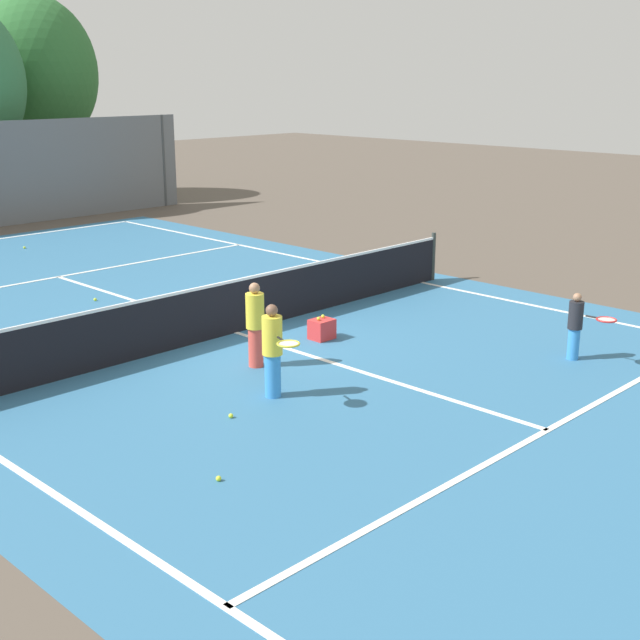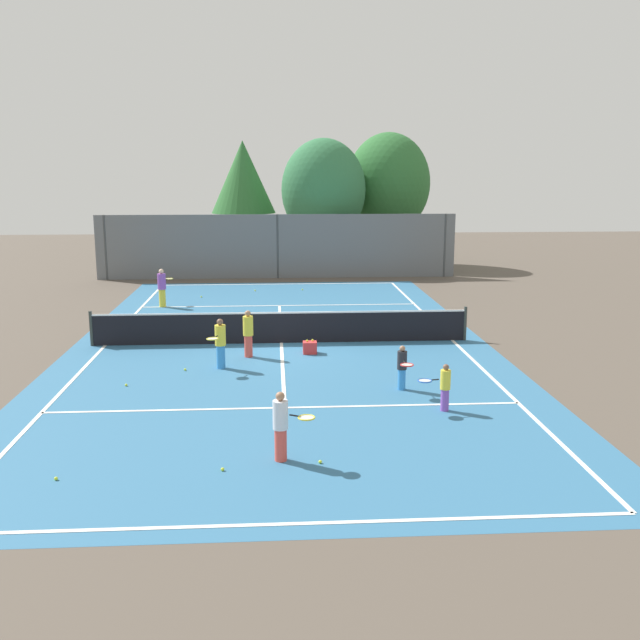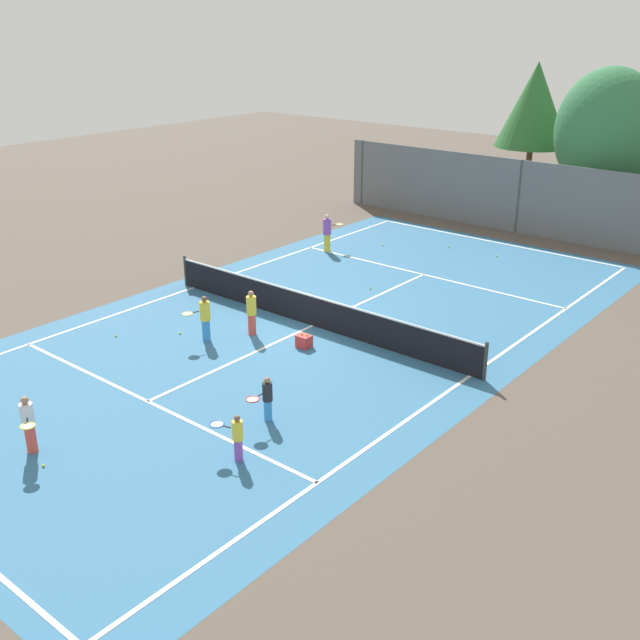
% 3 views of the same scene
% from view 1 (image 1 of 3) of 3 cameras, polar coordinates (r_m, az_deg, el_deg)
% --- Properties ---
extents(ground_plane, '(80.00, 80.00, 0.00)m').
position_cam_1_polar(ground_plane, '(15.74, -5.64, -0.85)').
color(ground_plane, brown).
extents(court_surface, '(13.00, 25.00, 0.01)m').
position_cam_1_polar(court_surface, '(15.74, -5.64, -0.84)').
color(court_surface, teal).
rests_on(court_surface, ground_plane).
extents(tennis_net, '(11.90, 0.10, 1.10)m').
position_cam_1_polar(tennis_net, '(15.60, -5.69, 0.95)').
color(tennis_net, '#333833').
rests_on(tennis_net, ground_plane).
extents(tree_1, '(4.70, 4.78, 7.43)m').
position_cam_1_polar(tree_1, '(34.33, -18.60, 15.30)').
color(tree_1, brown).
rests_on(tree_1, ground_plane).
extents(player_1, '(0.30, 0.30, 1.39)m').
position_cam_1_polar(player_1, '(13.70, -4.33, -0.27)').
color(player_1, '#E54C3F').
rests_on(player_1, ground_plane).
extents(player_4, '(0.35, 0.81, 1.13)m').
position_cam_1_polar(player_4, '(14.65, 16.74, -0.33)').
color(player_4, '#388CD8').
rests_on(player_4, ground_plane).
extents(player_5, '(0.53, 0.88, 1.40)m').
position_cam_1_polar(player_5, '(12.37, -3.15, -1.99)').
color(player_5, '#388CD8').
rests_on(player_5, ground_plane).
extents(ball_crate, '(0.41, 0.34, 0.43)m').
position_cam_1_polar(ball_crate, '(15.25, 0.12, -0.61)').
color(ball_crate, red).
rests_on(ball_crate, ground_plane).
extents(tennis_ball_1, '(0.07, 0.07, 0.07)m').
position_cam_1_polar(tennis_ball_1, '(18.46, -14.74, 1.33)').
color(tennis_ball_1, '#CCE533').
rests_on(tennis_ball_1, ground_plane).
extents(tennis_ball_2, '(0.07, 0.07, 0.07)m').
position_cam_1_polar(tennis_ball_2, '(10.17, -6.77, -10.44)').
color(tennis_ball_2, '#CCE533').
rests_on(tennis_ball_2, ground_plane).
extents(tennis_ball_4, '(0.07, 0.07, 0.07)m').
position_cam_1_polar(tennis_ball_4, '(24.65, -19.08, 4.58)').
color(tennis_ball_4, '#CCE533').
rests_on(tennis_ball_4, ground_plane).
extents(tennis_ball_6, '(0.07, 0.07, 0.07)m').
position_cam_1_polar(tennis_ball_6, '(11.89, -5.95, -6.36)').
color(tennis_ball_6, '#CCE533').
rests_on(tennis_ball_6, ground_plane).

